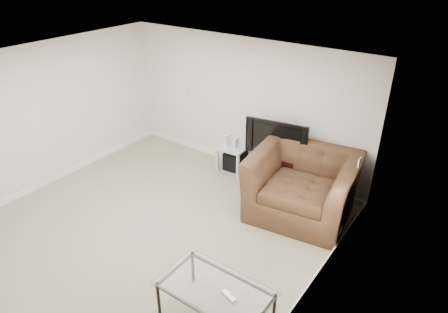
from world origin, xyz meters
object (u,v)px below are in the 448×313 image
Objects in this scene: television at (278,137)px; recliner at (303,176)px; side_table at (233,157)px; coffee_table at (215,304)px; subwoofer at (235,161)px; tv_stand at (277,168)px.

television is 0.64× the size of recliner.
coffee_table is (1.85, -3.06, 0.00)m from side_table.
side_table is (-0.95, 0.05, -0.72)m from television.
television is 3.23m from coffee_table.
side_table is at bearing 121.14° from coffee_table.
side_table is 0.08m from subwoofer.
recliner is at bearing -44.09° from television.
tv_stand is 0.76× the size of television.
subwoofer is at bearing 38.33° from side_table.
subwoofer is at bearing 120.56° from coffee_table.
television reaches higher than coffee_table.
television reaches higher than side_table.
tv_stand is at bearing -0.98° from side_table.
tv_stand is 2.13× the size of subwoofer.
recliner is at bearing -19.49° from subwoofer.
tv_stand reaches higher than coffee_table.
recliner reaches higher than coffee_table.
recliner is (1.70, -0.57, 0.45)m from side_table.
recliner is at bearing -18.51° from side_table.
coffee_table is (0.90, -3.01, -0.72)m from television.
coffee_table is (1.82, -3.09, 0.08)m from subwoofer.
television is at bearing -2.92° from side_table.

